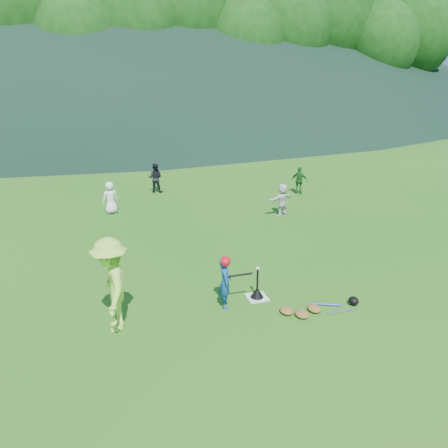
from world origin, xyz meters
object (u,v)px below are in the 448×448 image
at_px(fielder_c, 299,181).
at_px(fielder_d, 282,200).
at_px(batting_tee, 257,293).
at_px(fielder_b, 155,178).
at_px(adult_coach, 112,285).
at_px(home_plate, 257,297).
at_px(batter_child, 225,282).
at_px(equipment_pile, 315,309).
at_px(fielder_a, 110,198).

height_order(fielder_c, fielder_d, fielder_d).
distance_m(fielder_d, batting_tee, 5.87).
height_order(fielder_b, batting_tee, fielder_b).
bearing_deg(adult_coach, home_plate, 95.64).
relative_size(adult_coach, batting_tee, 2.84).
relative_size(batter_child, equipment_pile, 0.64).
distance_m(fielder_a, fielder_d, 5.99).
bearing_deg(fielder_a, fielder_c, 167.57).
xyz_separation_m(home_plate, fielder_a, (-2.73, 7.08, 0.56)).
xyz_separation_m(fielder_d, batting_tee, (-2.91, -5.08, -0.44)).
height_order(batter_child, adult_coach, adult_coach).
relative_size(fielder_b, batting_tee, 1.76).
distance_m(home_plate, equipment_pile, 1.32).
bearing_deg(batting_tee, home_plate, 0.00).
relative_size(home_plate, equipment_pile, 0.25).
bearing_deg(equipment_pile, home_plate, 136.83).
relative_size(fielder_a, fielder_d, 1.00).
xyz_separation_m(adult_coach, equipment_pile, (4.11, -0.64, -0.90)).
bearing_deg(fielder_b, batter_child, 112.20).
xyz_separation_m(fielder_b, equipment_pile, (1.78, -10.20, -0.53)).
relative_size(batter_child, fielder_c, 1.04).
relative_size(home_plate, adult_coach, 0.23).
bearing_deg(fielder_c, batter_child, 93.40).
relative_size(home_plate, fielder_b, 0.38).
bearing_deg(adult_coach, fielder_a, 177.64).
height_order(adult_coach, fielder_b, adult_coach).
height_order(fielder_a, fielder_d, fielder_a).
bearing_deg(fielder_d, equipment_pile, 51.96).
relative_size(batter_child, fielder_d, 1.01).
bearing_deg(home_plate, fielder_d, 60.20).
distance_m(batter_child, fielder_b, 9.41).
height_order(home_plate, adult_coach, adult_coach).
bearing_deg(batter_child, adult_coach, 105.94).
relative_size(batter_child, fielder_a, 1.01).
xyz_separation_m(batter_child, adult_coach, (-2.35, -0.15, 0.39)).
bearing_deg(fielder_a, equipment_pile, 100.62).
xyz_separation_m(adult_coach, fielder_c, (7.83, 7.58, -0.41)).
xyz_separation_m(adult_coach, fielder_a, (0.41, 7.35, -0.40)).
distance_m(fielder_c, fielder_d, 2.86).
xyz_separation_m(batting_tee, equipment_pile, (0.97, -0.91, -0.06)).
height_order(home_plate, fielder_a, fielder_a).
height_order(batting_tee, equipment_pile, batting_tee).
relative_size(batter_child, adult_coach, 0.59).
relative_size(fielder_a, fielder_b, 0.95).
distance_m(batter_child, fielder_d, 6.37).
height_order(fielder_a, equipment_pile, fielder_a).
height_order(adult_coach, equipment_pile, adult_coach).
relative_size(fielder_c, batting_tee, 1.63).
bearing_deg(fielder_b, home_plate, 117.07).
bearing_deg(home_plate, adult_coach, -175.18).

